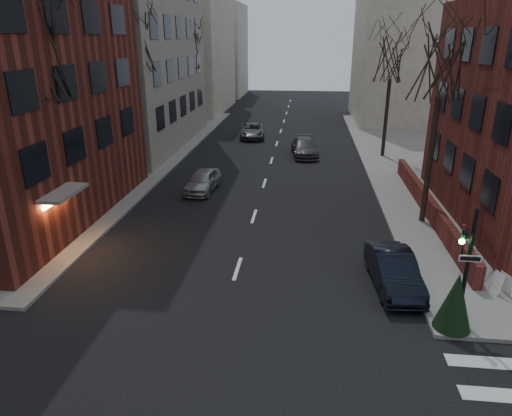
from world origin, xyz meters
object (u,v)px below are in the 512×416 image
(parked_sedan, at_px, (394,270))
(tree_left_a, at_px, (32,53))
(streetlamp_near, at_px, (128,122))
(tree_left_b, at_px, (135,40))
(streetlamp_far, at_px, (201,88))
(car_lane_silver, at_px, (203,181))
(sandwich_board, at_px, (502,283))
(traffic_signal, at_px, (464,273))
(tree_left_c, at_px, (189,49))
(evergreen_shrub, at_px, (455,301))
(car_lane_far, at_px, (252,131))
(tree_right_b, at_px, (392,59))
(car_lane_gray, at_px, (304,147))
(tree_right_a, at_px, (444,62))

(parked_sedan, bearing_deg, tree_left_a, 164.45)
(tree_left_a, height_order, streetlamp_near, tree_left_a)
(tree_left_b, height_order, streetlamp_far, tree_left_b)
(car_lane_silver, relative_size, sandwich_board, 4.73)
(traffic_signal, bearing_deg, tree_left_c, 118.36)
(traffic_signal, height_order, streetlamp_far, streetlamp_far)
(tree_left_b, bearing_deg, parked_sedan, -44.53)
(parked_sedan, bearing_deg, tree_left_c, 112.41)
(parked_sedan, height_order, evergreen_shrub, evergreen_shrub)
(tree_left_a, bearing_deg, car_lane_far, 75.65)
(streetlamp_far, height_order, parked_sedan, streetlamp_far)
(streetlamp_near, distance_m, streetlamp_far, 20.00)
(tree_left_b, xyz_separation_m, parked_sedan, (15.00, -14.76, -8.22))
(tree_left_a, distance_m, tree_right_b, 25.19)
(traffic_signal, bearing_deg, tree_left_b, 134.54)
(streetlamp_far, distance_m, parked_sedan, 34.14)
(car_lane_gray, distance_m, sandwich_board, 22.24)
(tree_left_b, xyz_separation_m, tree_right_a, (17.60, -8.00, -0.88))
(car_lane_gray, bearing_deg, tree_right_a, -72.36)
(tree_left_a, bearing_deg, traffic_signal, -16.65)
(sandwich_board, relative_size, evergreen_shrub, 0.42)
(tree_left_a, relative_size, tree_left_c, 1.06)
(tree_left_b, xyz_separation_m, sandwich_board, (18.86, -15.08, -8.34))
(streetlamp_near, bearing_deg, tree_left_b, 98.53)
(parked_sedan, distance_m, evergreen_shrub, 3.13)
(tree_right_b, distance_m, parked_sedan, 22.02)
(tree_left_b, distance_m, car_lane_gray, 15.17)
(car_lane_silver, bearing_deg, tree_left_c, 110.41)
(traffic_signal, bearing_deg, parked_sedan, 127.69)
(traffic_signal, xyz_separation_m, tree_left_a, (-16.74, 5.01, 6.56))
(traffic_signal, distance_m, streetlamp_near, 20.86)
(streetlamp_far, distance_m, car_lane_silver, 20.88)
(tree_right_b, bearing_deg, evergreen_shrub, -92.84)
(tree_left_b, bearing_deg, car_lane_gray, 27.28)
(traffic_signal, bearing_deg, tree_left_a, 163.35)
(tree_left_a, height_order, parked_sedan, tree_left_a)
(tree_left_a, height_order, evergreen_shrub, tree_left_a)
(tree_right_b, height_order, parked_sedan, tree_right_b)
(traffic_signal, height_order, car_lane_far, traffic_signal)
(tree_left_a, xyz_separation_m, tree_right_a, (17.60, 4.00, -0.44))
(tree_left_c, xyz_separation_m, tree_right_a, (17.60, -22.00, 0.00))
(parked_sedan, bearing_deg, sandwich_board, -10.00)
(tree_left_a, distance_m, streetlamp_far, 28.32)
(tree_right_a, relative_size, car_lane_silver, 2.45)
(parked_sedan, height_order, car_lane_gray, parked_sedan)
(tree_right_a, distance_m, streetlamp_far, 29.65)
(tree_right_b, bearing_deg, streetlamp_near, -149.53)
(streetlamp_near, bearing_deg, streetlamp_far, 90.00)
(sandwich_board, bearing_deg, car_lane_far, 96.32)
(car_lane_silver, xyz_separation_m, car_lane_gray, (6.22, 9.92, 0.01))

